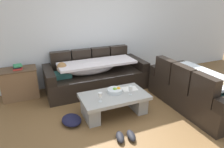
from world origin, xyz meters
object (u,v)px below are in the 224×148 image
couch_along_wall (95,75)px  wine_glass_near_left (100,95)px  coffee_table (114,102)px  wine_glass_near_right (131,89)px  book_stack_on_cabinet (18,67)px  crumpled_garment (72,120)px  open_magazine (130,89)px  side_cabinet (20,83)px  pair_of_shoes (126,136)px  couch_near_window (196,91)px  fruit_bowl (115,91)px

couch_along_wall → wine_glass_near_left: bearing=-104.9°
coffee_table → wine_glass_near_right: size_ratio=7.23×
book_stack_on_cabinet → coffee_table: bearing=-41.5°
wine_glass_near_left → wine_glass_near_right: (0.59, 0.03, 0.00)m
book_stack_on_cabinet → crumpled_garment: bearing=-61.1°
open_magazine → side_cabinet: bearing=157.2°
coffee_table → wine_glass_near_left: 0.43m
couch_along_wall → pair_of_shoes: (-0.16, -1.88, -0.29)m
wine_glass_near_right → open_magazine: wine_glass_near_right is taller
wine_glass_near_right → pair_of_shoes: size_ratio=0.48×
wine_glass_near_right → crumpled_garment: bearing=174.4°
couch_near_window → wine_glass_near_right: 1.31m
couch_along_wall → wine_glass_near_left: couch_along_wall is taller
couch_along_wall → open_magazine: (0.34, -1.04, 0.05)m
side_cabinet → open_magazine: bearing=-33.4°
fruit_bowl → pair_of_shoes: fruit_bowl is taller
wine_glass_near_right → book_stack_on_cabinet: size_ratio=0.73×
couch_near_window → open_magazine: (-1.18, 0.48, 0.05)m
book_stack_on_cabinet → crumpled_garment: (0.76, -1.37, -0.62)m
side_cabinet → crumpled_garment: side_cabinet is taller
fruit_bowl → book_stack_on_cabinet: size_ratio=1.23×
wine_glass_near_right → open_magazine: (0.10, 0.21, -0.11)m
couch_along_wall → side_cabinet: (-1.58, 0.23, -0.01)m
couch_along_wall → fruit_bowl: size_ratio=8.05×
fruit_bowl → wine_glass_near_right: size_ratio=1.69×
wine_glass_near_left → open_magazine: wine_glass_near_left is taller
open_magazine → book_stack_on_cabinet: (-1.92, 1.27, 0.30)m
couch_near_window → crumpled_garment: couch_near_window is taller
pair_of_shoes → couch_along_wall: bearing=85.2°
couch_along_wall → wine_glass_near_right: bearing=-78.8°
couch_along_wall → side_cabinet: 1.60m
wine_glass_near_right → book_stack_on_cabinet: book_stack_on_cabinet is taller
crumpled_garment → wine_glass_near_left: bearing=-15.6°
wine_glass_near_left → pair_of_shoes: 0.77m
book_stack_on_cabinet → crumpled_garment: book_stack_on_cabinet is taller
coffee_table → side_cabinet: (-1.56, 1.37, 0.08)m
side_cabinet → couch_along_wall: bearing=-8.2°
coffee_table → book_stack_on_cabinet: bearing=138.5°
fruit_bowl → crumpled_garment: size_ratio=0.70×
couch_along_wall → book_stack_on_cabinet: couch_along_wall is taller
book_stack_on_cabinet → open_magazine: bearing=-33.5°
coffee_table → book_stack_on_cabinet: book_stack_on_cabinet is taller
wine_glass_near_right → pair_of_shoes: bearing=-122.8°
couch_near_window → wine_glass_near_right: size_ratio=11.23×
couch_near_window → book_stack_on_cabinet: bearing=60.5°
wine_glass_near_right → side_cabinet: 2.36m
coffee_table → open_magazine: bearing=15.5°
crumpled_garment → open_magazine: bearing=5.0°
fruit_bowl → wine_glass_near_right: wine_glass_near_right is taller
wine_glass_near_left → pair_of_shoes: bearing=-73.0°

